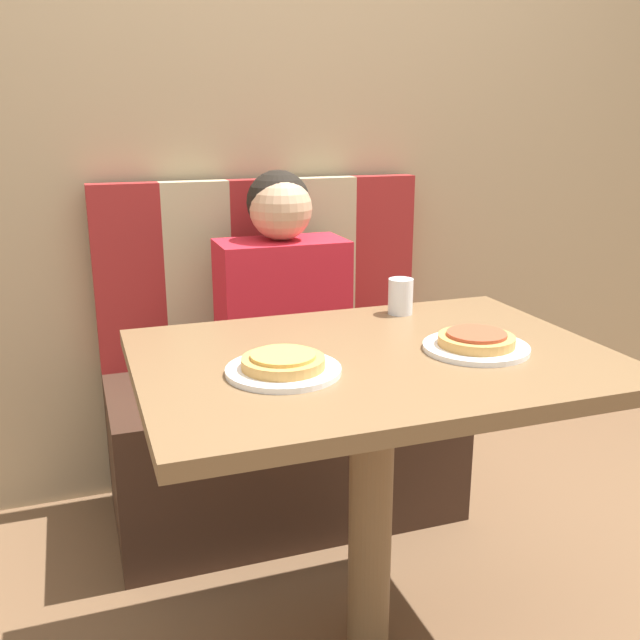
# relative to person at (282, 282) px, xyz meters

# --- Properties ---
(wall_back) EXTENTS (7.00, 0.05, 2.60)m
(wall_back) POSITION_rel_person_xyz_m (0.00, 0.32, 0.53)
(wall_back) COLOR tan
(wall_back) RESTS_ON ground_plane
(booth_seat) EXTENTS (1.08, 0.53, 0.47)m
(booth_seat) POSITION_rel_person_xyz_m (0.00, -0.00, -0.54)
(booth_seat) COLOR #382319
(booth_seat) RESTS_ON ground_plane
(booth_backrest) EXTENTS (1.08, 0.06, 0.59)m
(booth_backrest) POSITION_rel_person_xyz_m (0.00, 0.23, -0.01)
(booth_backrest) COLOR maroon
(booth_backrest) RESTS_ON booth_seat
(dining_table) EXTENTS (1.00, 0.72, 0.77)m
(dining_table) POSITION_rel_person_xyz_m (0.00, -0.70, -0.11)
(dining_table) COLOR brown
(dining_table) RESTS_ON ground_plane
(person) EXTENTS (0.38, 0.22, 0.64)m
(person) POSITION_rel_person_xyz_m (0.00, 0.00, 0.00)
(person) COLOR red
(person) RESTS_ON booth_seat
(plate_left) EXTENTS (0.23, 0.23, 0.01)m
(plate_left) POSITION_rel_person_xyz_m (-0.22, -0.75, 0.00)
(plate_left) COLOR white
(plate_left) RESTS_ON dining_table
(plate_right) EXTENTS (0.23, 0.23, 0.01)m
(plate_right) POSITION_rel_person_xyz_m (0.22, -0.75, 0.00)
(plate_right) COLOR white
(plate_right) RESTS_ON dining_table
(pizza_left) EXTENTS (0.17, 0.17, 0.03)m
(pizza_left) POSITION_rel_person_xyz_m (-0.22, -0.75, 0.02)
(pizza_left) COLOR #C68E47
(pizza_left) RESTS_ON plate_left
(pizza_right) EXTENTS (0.17, 0.17, 0.03)m
(pizza_right) POSITION_rel_person_xyz_m (0.22, -0.75, 0.02)
(pizza_right) COLOR #C68E47
(pizza_right) RESTS_ON plate_right
(drinking_cup) EXTENTS (0.06, 0.06, 0.09)m
(drinking_cup) POSITION_rel_person_xyz_m (0.19, -0.43, 0.04)
(drinking_cup) COLOR silver
(drinking_cup) RESTS_ON dining_table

